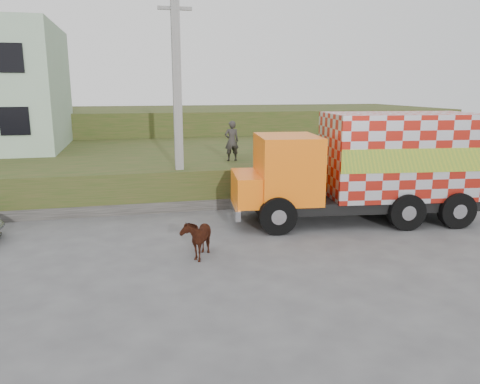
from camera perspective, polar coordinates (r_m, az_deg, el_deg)
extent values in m
plane|color=#474749|center=(13.81, -1.03, -6.39)|extent=(120.00, 120.00, 0.00)
cube|color=#2A4316|center=(23.24, -6.29, 3.27)|extent=(40.00, 12.00, 1.50)
cube|color=#2A4316|center=(35.00, -8.78, 7.57)|extent=(40.00, 12.00, 3.00)
cube|color=#595651|center=(17.52, -10.39, -1.79)|extent=(16.00, 0.50, 0.40)
cube|color=gray|center=(17.46, -7.63, 10.88)|extent=(0.30, 0.30, 8.00)
cube|color=gray|center=(17.66, -7.95, 21.31)|extent=(1.20, 0.12, 0.12)
cube|color=black|center=(16.61, 14.44, -1.00)|extent=(7.56, 3.21, 0.38)
cube|color=orange|center=(15.64, 5.78, 2.95)|extent=(2.22, 2.69, 2.16)
cube|color=orange|center=(15.55, 1.25, 0.52)|extent=(1.34, 2.37, 0.97)
cube|color=silver|center=(16.84, 18.86, 4.32)|extent=(5.23, 3.15, 2.80)
cube|color=yellow|center=(15.67, 20.89, 3.60)|extent=(4.93, 0.62, 0.75)
cube|color=yellow|center=(18.03, 17.09, 4.95)|extent=(4.93, 0.62, 0.75)
cube|color=silver|center=(15.63, -0.72, -1.84)|extent=(0.45, 2.48, 0.32)
cylinder|color=black|center=(14.63, 4.63, -2.91)|extent=(1.22, 0.51, 1.19)
cylinder|color=black|center=(16.99, 3.02, -0.68)|extent=(1.22, 0.51, 1.19)
cylinder|color=black|center=(15.97, 19.61, -2.29)|extent=(1.22, 0.51, 1.19)
cylinder|color=black|center=(18.16, 16.22, -0.31)|extent=(1.22, 0.51, 1.19)
cylinder|color=black|center=(16.79, 24.91, -2.03)|extent=(1.22, 0.51, 1.19)
cylinder|color=black|center=(18.89, 21.06, -0.17)|extent=(1.22, 0.51, 1.19)
imported|color=black|center=(12.75, -5.21, -5.44)|extent=(1.09, 1.44, 1.11)
imported|color=#332F2D|center=(19.52, -1.02, 6.24)|extent=(0.62, 0.42, 1.66)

